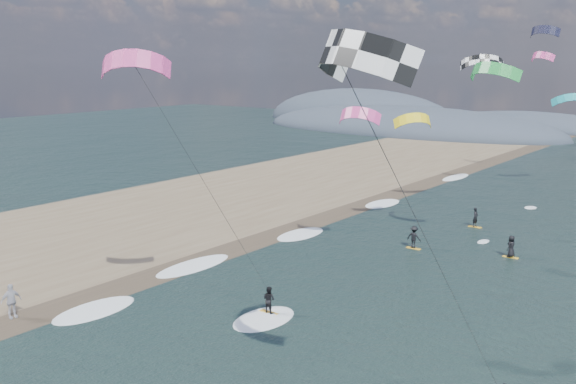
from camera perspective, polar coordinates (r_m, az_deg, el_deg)
The scene contains 9 objects.
sand_strip at distance 51.57m, azimuth -22.21°, elevation -4.81°, with size 26.00×240.00×0.00m, color brown.
wet_sand_strip at distance 42.00m, azimuth -13.81°, elevation -7.95°, with size 3.00×240.00×0.00m, color #382D23.
coastal_hills at distance 138.68m, azimuth 9.98°, elevation 5.77°, with size 80.00×41.00×15.00m.
kitesurfer_near_a at distance 20.48m, azimuth 7.21°, elevation 5.52°, with size 8.04×9.35×15.26m.
kitesurfer_near_b at distance 32.51m, azimuth -9.61°, elevation 3.61°, with size 6.88×8.91×14.90m.
far_kitesurfers at distance 50.00m, azimuth 14.42°, elevation -3.79°, with size 7.63×9.50×1.74m.
bg_kite_field at distance 71.20m, azimuth 22.02°, elevation 9.13°, with size 10.66×71.89×8.68m.
shoreline_surf at distance 44.08m, azimuth -7.98°, elevation -6.78°, with size 2.40×79.40×0.11m.
beach_walker at distance 38.54m, azimuth -23.41°, elevation -8.88°, with size 1.14×0.47×1.94m, color #B4B4BF.
Camera 1 is at (19.32, -14.30, 13.87)m, focal length 40.00 mm.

